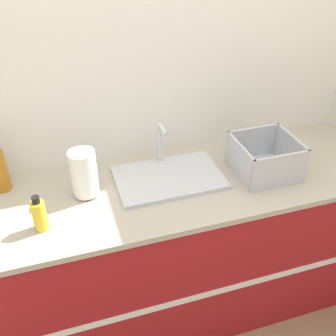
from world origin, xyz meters
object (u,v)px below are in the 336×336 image
(paper_towel_roll, at_px, (84,173))
(bottle_yellow, at_px, (39,215))
(sink, at_px, (168,176))
(dish_rack, at_px, (264,160))

(paper_towel_roll, xyz_separation_m, bottle_yellow, (-0.21, -0.18, -0.04))
(sink, relative_size, dish_rack, 1.77)
(sink, relative_size, paper_towel_roll, 2.24)
(sink, distance_m, bottle_yellow, 0.65)
(dish_rack, relative_size, bottle_yellow, 1.74)
(sink, distance_m, dish_rack, 0.49)
(paper_towel_roll, relative_size, dish_rack, 0.79)
(sink, relative_size, bottle_yellow, 3.09)
(dish_rack, distance_m, bottle_yellow, 1.11)
(paper_towel_roll, height_order, dish_rack, paper_towel_roll)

